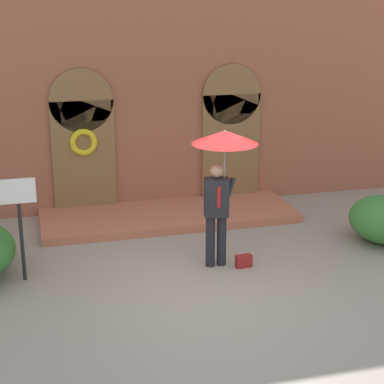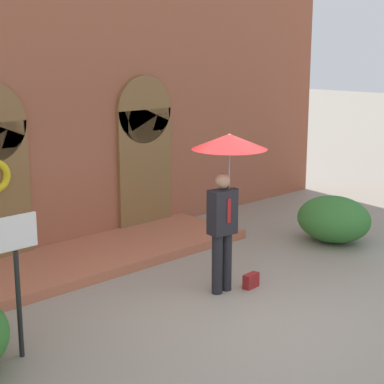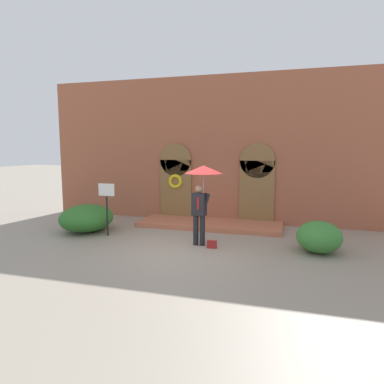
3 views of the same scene
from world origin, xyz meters
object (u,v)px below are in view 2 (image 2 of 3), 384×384
at_px(sign_post, 16,263).
at_px(shrub_right, 334,219).
at_px(handbag, 251,281).
at_px(person_with_umbrella, 228,165).

xyz_separation_m(sign_post, shrub_right, (6.56, 0.05, -0.73)).
distance_m(handbag, sign_post, 3.81).
height_order(handbag, shrub_right, shrub_right).
bearing_deg(person_with_umbrella, shrub_right, 5.08).
xyz_separation_m(person_with_umbrella, handbag, (0.34, -0.20, -1.80)).
bearing_deg(shrub_right, person_with_umbrella, -174.92).
relative_size(handbag, sign_post, 0.16).
bearing_deg(handbag, sign_post, 167.78).
bearing_deg(sign_post, shrub_right, 0.47).
xyz_separation_m(person_with_umbrella, shrub_right, (3.26, 0.29, -1.48)).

